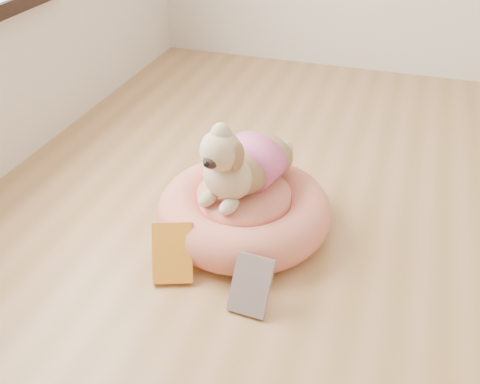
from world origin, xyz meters
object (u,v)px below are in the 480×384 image
(book_white, at_px, (251,285))
(book_yellow, at_px, (173,253))
(dog, at_px, (242,150))
(pet_bed, at_px, (244,211))

(book_white, bearing_deg, book_yellow, 171.52)
(book_yellow, bearing_deg, dog, 47.30)
(pet_bed, distance_m, dog, 0.25)
(dog, bearing_deg, book_white, -53.12)
(dog, relative_size, book_yellow, 2.17)
(book_yellow, xyz_separation_m, book_white, (0.30, -0.06, -0.01))
(dog, distance_m, book_white, 0.49)
(book_yellow, bearing_deg, book_white, -32.02)
(pet_bed, bearing_deg, book_yellow, -115.71)
(dog, xyz_separation_m, book_yellow, (-0.14, -0.33, -0.24))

